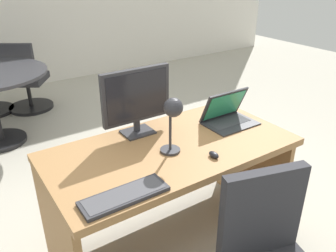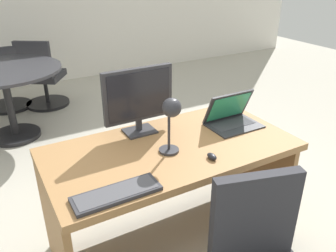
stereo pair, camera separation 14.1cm
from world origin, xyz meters
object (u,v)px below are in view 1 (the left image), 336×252
object	(u,v)px
desk_lamp	(173,114)
keyboard	(124,196)
desk	(168,171)
laptop	(227,113)
meeting_chair_near	(25,84)
mouse	(214,155)
monitor	(136,98)

from	to	relation	value
desk_lamp	keyboard	bearing A→B (deg)	-152.76
desk_lamp	desk	bearing A→B (deg)	69.59
laptop	meeting_chair_near	world-z (taller)	laptop
mouse	meeting_chair_near	bearing A→B (deg)	96.47
desk	desk_lamp	size ratio (longest dim) A/B	4.39
mouse	desk_lamp	bearing A→B (deg)	134.69
keyboard	desk	bearing A→B (deg)	35.49
desk	keyboard	xyz separation A→B (m)	(-0.47, -0.34, 0.22)
desk	meeting_chair_near	bearing A→B (deg)	94.63
desk	mouse	xyz separation A→B (m)	(0.13, -0.29, 0.22)
mouse	desk_lamp	xyz separation A→B (m)	(-0.17, 0.17, 0.23)
monitor	keyboard	distance (m)	0.73
mouse	meeting_chair_near	xyz separation A→B (m)	(-0.36, 3.20, -0.40)
laptop	mouse	distance (m)	0.51
laptop	keyboard	distance (m)	1.06
keyboard	meeting_chair_near	world-z (taller)	meeting_chair_near
laptop	mouse	xyz separation A→B (m)	(-0.39, -0.32, -0.05)
laptop	desk	bearing A→B (deg)	-176.46
monitor	meeting_chair_near	xyz separation A→B (m)	(-0.15, 2.68, -0.63)
desk	keyboard	bearing A→B (deg)	-144.51
keyboard	desk_lamp	size ratio (longest dim) A/B	1.25
monitor	desk	bearing A→B (deg)	-69.49
meeting_chair_near	desk	bearing A→B (deg)	-85.37
desk_lamp	meeting_chair_near	bearing A→B (deg)	93.63
monitor	mouse	bearing A→B (deg)	-67.65
desk	meeting_chair_near	xyz separation A→B (m)	(-0.24, 2.91, -0.18)
monitor	meeting_chair_near	bearing A→B (deg)	93.21
meeting_chair_near	laptop	bearing A→B (deg)	-75.36
mouse	desk_lamp	size ratio (longest dim) A/B	0.21
desk_lamp	meeting_chair_near	distance (m)	3.10
laptop	mouse	size ratio (longest dim) A/B	4.74
meeting_chair_near	monitor	bearing A→B (deg)	-86.79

